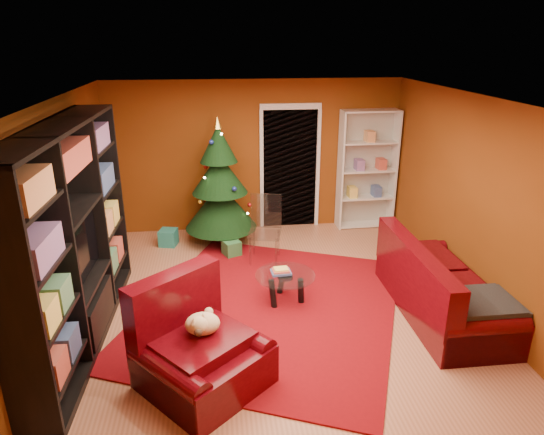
{
  "coord_description": "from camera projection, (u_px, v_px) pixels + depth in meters",
  "views": [
    {
      "loc": [
        -0.71,
        -5.43,
        3.26
      ],
      "look_at": [
        0.0,
        0.4,
        1.05
      ],
      "focal_mm": 32.0,
      "sensor_mm": 36.0,
      "label": 1
    }
  ],
  "objects": [
    {
      "name": "floor",
      "position": [
        276.0,
        306.0,
        6.28
      ],
      "size": [
        5.0,
        5.5,
        0.05
      ],
      "primitive_type": "cube",
      "color": "#A76447",
      "rests_on": "ground"
    },
    {
      "name": "ceiling",
      "position": [
        276.0,
        97.0,
        5.35
      ],
      "size": [
        5.0,
        5.5,
        0.05
      ],
      "primitive_type": "cube",
      "color": "silver",
      "rests_on": "wall_back"
    },
    {
      "name": "wall_back",
      "position": [
        255.0,
        156.0,
        8.39
      ],
      "size": [
        5.0,
        0.05,
        2.6
      ],
      "primitive_type": "cube",
      "color": "brown",
      "rests_on": "ground"
    },
    {
      "name": "wall_left",
      "position": [
        57.0,
        219.0,
        5.53
      ],
      "size": [
        0.05,
        5.5,
        2.6
      ],
      "primitive_type": "cube",
      "color": "brown",
      "rests_on": "ground"
    },
    {
      "name": "wall_right",
      "position": [
        475.0,
        202.0,
        6.1
      ],
      "size": [
        0.05,
        5.5,
        2.6
      ],
      "primitive_type": "cube",
      "color": "brown",
      "rests_on": "ground"
    },
    {
      "name": "doorway",
      "position": [
        290.0,
        170.0,
        8.51
      ],
      "size": [
        1.06,
        0.6,
        2.16
      ],
      "primitive_type": null,
      "color": "black",
      "rests_on": "floor"
    },
    {
      "name": "rug",
      "position": [
        270.0,
        308.0,
        6.17
      ],
      "size": [
        4.2,
        4.47,
        0.02
      ],
      "primitive_type": "cube",
      "rotation": [
        0.0,
        0.0,
        -0.4
      ],
      "color": "maroon",
      "rests_on": "floor"
    },
    {
      "name": "media_unit",
      "position": [
        71.0,
        239.0,
        5.18
      ],
      "size": [
        0.58,
        3.18,
        2.43
      ],
      "primitive_type": null,
      "rotation": [
        0.0,
        0.0,
        -0.03
      ],
      "color": "black",
      "rests_on": "floor"
    },
    {
      "name": "christmas_tree",
      "position": [
        220.0,
        183.0,
        7.84
      ],
      "size": [
        1.2,
        1.2,
        2.11
      ],
      "primitive_type": null,
      "rotation": [
        0.0,
        0.0,
        0.01
      ],
      "color": "black",
      "rests_on": "floor"
    },
    {
      "name": "gift_box_teal",
      "position": [
        168.0,
        237.0,
        8.0
      ],
      "size": [
        0.33,
        0.33,
        0.27
      ],
      "primitive_type": "cube",
      "rotation": [
        0.0,
        0.0,
        -0.23
      ],
      "color": "#1E7B74",
      "rests_on": "floor"
    },
    {
      "name": "gift_box_green",
      "position": [
        232.0,
        248.0,
        7.62
      ],
      "size": [
        0.33,
        0.33,
        0.25
      ],
      "primitive_type": "cube",
      "rotation": [
        0.0,
        0.0,
        0.42
      ],
      "color": "#296A36",
      "rests_on": "floor"
    },
    {
      "name": "gift_box_red",
      "position": [
        209.0,
        227.0,
        8.55
      ],
      "size": [
        0.26,
        0.26,
        0.2
      ],
      "primitive_type": "cube",
      "rotation": [
        0.0,
        0.0,
        -0.38
      ],
      "color": "maroon",
      "rests_on": "floor"
    },
    {
      "name": "white_bookshelf",
      "position": [
        367.0,
        170.0,
        8.51
      ],
      "size": [
        1.0,
        0.38,
        2.14
      ],
      "primitive_type": null,
      "rotation": [
        0.0,
        0.0,
        0.02
      ],
      "color": "white",
      "rests_on": "floor"
    },
    {
      "name": "armchair",
      "position": [
        203.0,
        347.0,
        4.66
      ],
      "size": [
        1.61,
        1.61,
        0.89
      ],
      "primitive_type": null,
      "rotation": [
        0.0,
        0.0,
        0.72
      ],
      "color": "#3E0309",
      "rests_on": "rug"
    },
    {
      "name": "dog",
      "position": [
        203.0,
        324.0,
        4.65
      ],
      "size": [
        0.5,
        0.49,
        0.29
      ],
      "primitive_type": null,
      "rotation": [
        0.0,
        0.0,
        0.72
      ],
      "color": "beige",
      "rests_on": "armchair"
    },
    {
      "name": "sofa",
      "position": [
        444.0,
        279.0,
        5.93
      ],
      "size": [
        0.98,
        2.15,
        0.92
      ],
      "primitive_type": null,
      "rotation": [
        0.0,
        0.0,
        1.57
      ],
      "color": "#3E0309",
      "rests_on": "rug"
    },
    {
      "name": "coffee_table",
      "position": [
        285.0,
        288.0,
        6.26
      ],
      "size": [
        0.82,
        0.82,
        0.48
      ],
      "primitive_type": null,
      "rotation": [
        0.0,
        0.0,
        0.06
      ],
      "color": "gray",
      "rests_on": "rug"
    },
    {
      "name": "acrylic_chair",
      "position": [
        265.0,
        234.0,
        7.3
      ],
      "size": [
        0.58,
        0.61,
        0.93
      ],
      "primitive_type": null,
      "rotation": [
        0.0,
        0.0,
        -0.22
      ],
      "color": "#66605B",
      "rests_on": "rug"
    }
  ]
}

